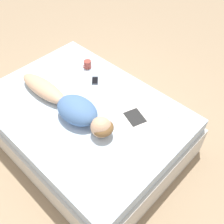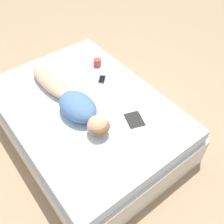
{
  "view_description": "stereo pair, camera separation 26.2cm",
  "coord_description": "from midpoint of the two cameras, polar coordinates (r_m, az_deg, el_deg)",
  "views": [
    {
      "loc": [
        1.16,
        1.54,
        2.52
      ],
      "look_at": [
        -0.13,
        0.3,
        0.6
      ],
      "focal_mm": 42.0,
      "sensor_mm": 36.0,
      "label": 1
    },
    {
      "loc": [
        0.97,
        1.71,
        2.52
      ],
      "look_at": [
        -0.13,
        0.3,
        0.6
      ],
      "focal_mm": 42.0,
      "sensor_mm": 36.0,
      "label": 2
    }
  ],
  "objects": [
    {
      "name": "cell_phone",
      "position": [
        3.06,
        -6.2,
        6.71
      ],
      "size": [
        0.15,
        0.15,
        0.01
      ],
      "rotation": [
        0.0,
        0.0,
        -0.8
      ],
      "color": "#333842",
      "rests_on": "bed"
    },
    {
      "name": "bed",
      "position": [
        2.97,
        -8.45,
        -2.84
      ],
      "size": [
        1.56,
        2.15,
        0.55
      ],
      "color": "beige",
      "rests_on": "ground_plane"
    },
    {
      "name": "coffee_mug",
      "position": [
        3.24,
        -7.72,
        10.16
      ],
      "size": [
        0.12,
        0.09,
        0.1
      ],
      "color": "#993D33",
      "rests_on": "bed"
    },
    {
      "name": "person",
      "position": [
        2.68,
        -11.92,
        1.21
      ],
      "size": [
        0.34,
        1.32,
        0.21
      ],
      "rotation": [
        0.0,
        0.0,
        0.04
      ],
      "color": "tan",
      "rests_on": "bed"
    },
    {
      "name": "ground_plane",
      "position": [
        3.18,
        -7.92,
        -5.98
      ],
      "size": [
        12.0,
        12.0,
        0.0
      ],
      "primitive_type": "plane",
      "color": "#9E8466"
    },
    {
      "name": "open_magazine",
      "position": [
        2.68,
        4.44,
        -0.48
      ],
      "size": [
        0.57,
        0.45,
        0.01
      ],
      "rotation": [
        0.0,
        0.0,
        -0.34
      ],
      "color": "silver",
      "rests_on": "bed"
    }
  ]
}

